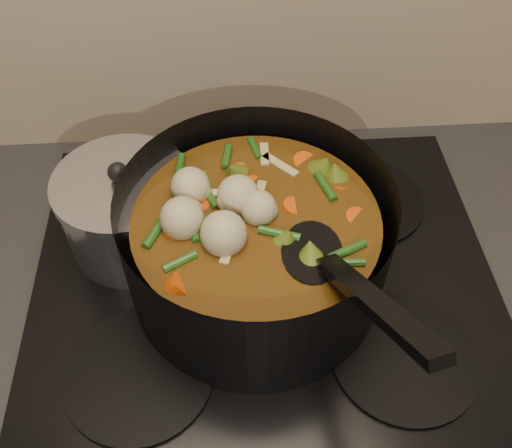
{
  "coord_description": "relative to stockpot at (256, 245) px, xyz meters",
  "views": [
    {
      "loc": [
        -0.04,
        1.49,
        1.56
      ],
      "look_at": [
        -0.01,
        1.93,
        1.05
      ],
      "focal_mm": 40.0,
      "sensor_mm": 36.0,
      "label": 1
    }
  ],
  "objects": [
    {
      "name": "counter",
      "position": [
        0.01,
        0.0,
        -0.55
      ],
      "size": [
        2.64,
        0.64,
        0.91
      ],
      "color": "brown",
      "rests_on": "ground"
    },
    {
      "name": "stovetop",
      "position": [
        0.01,
        0.0,
        -0.08
      ],
      "size": [
        0.62,
        0.54,
        0.03
      ],
      "color": "black",
      "rests_on": "counter"
    },
    {
      "name": "saucepan",
      "position": [
        -0.17,
        0.08,
        -0.02
      ],
      "size": [
        0.18,
        0.18,
        0.15
      ],
      "rotation": [
        0.0,
        0.0,
        0.24
      ],
      "color": "silver",
      "rests_on": "stovetop"
    },
    {
      "name": "stockpot",
      "position": [
        0.0,
        0.0,
        0.0
      ],
      "size": [
        0.35,
        0.43,
        0.24
      ],
      "rotation": [
        0.0,
        0.0,
        0.09
      ],
      "color": "black",
      "rests_on": "stovetop"
    }
  ]
}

